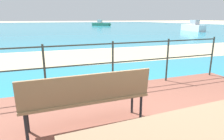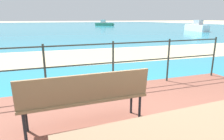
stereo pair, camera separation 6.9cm
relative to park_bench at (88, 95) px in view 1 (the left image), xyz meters
The scene contains 6 objects.
sea_water 39.15m from the park_bench, 88.59° to the left, with size 90.00×90.00×0.01m, color teal.
beach_strip 6.09m from the park_bench, 80.89° to the left, with size 54.00×3.77×0.01m, color tan.
park_bench is the anchor object (origin of this frame).
railing_fence 1.83m from the park_bench, 58.27° to the left, with size 5.94×0.04×1.08m.
boat_near 42.87m from the park_bench, 72.38° to the left, with size 3.89×3.91×1.33m.
boat_mid 25.97m from the park_bench, 45.00° to the left, with size 1.75×4.82×1.41m.
Camera 1 is at (-1.53, -1.65, 1.63)m, focal length 31.48 mm.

